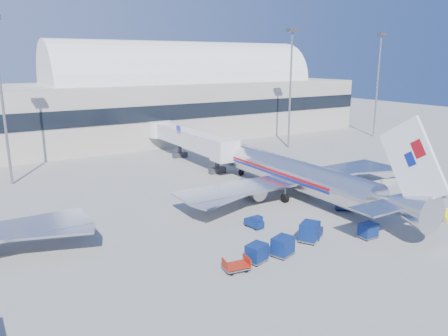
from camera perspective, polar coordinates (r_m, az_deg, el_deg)
ground at (r=47.16m, az=3.66°, el=-7.16°), size 260.00×260.00×0.00m
terminal at (r=93.03m, az=-24.27°, el=6.91°), size 170.00×28.15×21.00m
airliner_main at (r=55.57m, az=9.46°, el=-0.87°), size 32.00×37.26×12.07m
jetbridge_near at (r=75.55m, az=-5.11°, el=3.97°), size 4.40×27.50×6.25m
mast_east at (r=86.16m, az=8.73°, el=12.36°), size 2.00×1.20×22.60m
mast_far_east at (r=104.06m, az=19.55°, el=11.99°), size 2.00×1.20×22.60m
barrier_near at (r=60.01m, az=16.73°, el=-2.62°), size 3.00×0.55×0.90m
barrier_mid at (r=62.45m, az=18.76°, el=-2.14°), size 3.00×0.55×0.90m
barrier_far at (r=64.96m, az=20.63°, el=-1.69°), size 3.00×0.55×0.90m
tug_lead at (r=44.05m, az=11.88°, el=-8.15°), size 2.28×2.02×1.34m
tug_right at (r=52.53m, az=15.53°, el=-4.60°), size 2.48×2.56×1.55m
tug_left at (r=45.68m, az=4.01°, el=-7.06°), size 1.31×2.18×1.34m
cart_train_a at (r=42.98m, az=11.11°, el=-8.13°), size 2.66×2.48×1.87m
cart_train_b at (r=39.62m, az=7.68°, el=-10.05°), size 2.38×2.09×1.75m
cart_train_c at (r=38.28m, az=4.28°, el=-10.96°), size 2.19×1.91×1.62m
cart_solo_near at (r=45.21m, az=18.31°, el=-7.72°), size 1.75×1.34×1.52m
cart_solo_far at (r=54.71m, az=21.99°, el=-4.18°), size 1.95×1.52×1.66m
cart_open_red at (r=36.87m, az=1.65°, el=-12.75°), size 2.28×1.77×0.56m
ramp_worker at (r=52.51m, az=27.01°, el=-5.54°), size 0.47×0.64×1.63m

